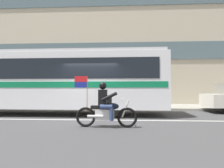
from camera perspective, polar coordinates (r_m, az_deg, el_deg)
The scene contains 7 objects.
ground_plane at distance 9.37m, azimuth -6.24°, elevation -9.56°, with size 60.00×60.00×0.00m, color #3D3D3F.
sidewalk_curb at distance 14.38m, azimuth -2.81°, elevation -6.43°, with size 28.00×3.80×0.15m, color gray.
lane_center_stripe at distance 8.78m, azimuth -6.91°, elevation -10.07°, with size 26.60×0.14×0.01m, color silver.
office_building_facade at distance 17.33m, azimuth -1.94°, elevation 15.18°, with size 28.00×0.89×12.55m.
transit_bus at distance 11.11m, azimuth -17.79°, elevation 1.51°, with size 12.24×2.75×3.22m.
motorcycle_with_rider at distance 7.01m, azimuth -1.86°, elevation -6.81°, with size 2.20×0.64×1.78m.
fire_hydrant at distance 13.26m, azimuth -4.61°, elevation -4.93°, with size 0.22×0.30×0.75m.
Camera 1 is at (1.55, -9.15, 1.32)m, focal length 32.21 mm.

